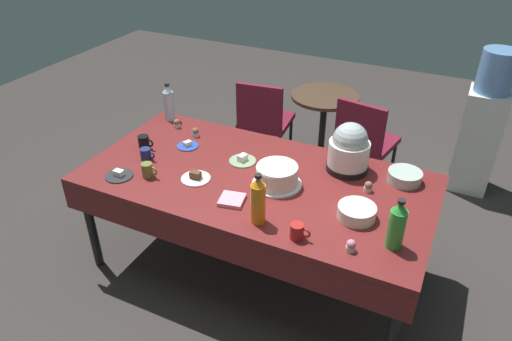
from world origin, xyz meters
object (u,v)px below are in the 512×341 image
object	(u,v)px
glass_salad_bowl	(405,177)
ceramic_snack_bowl	(357,212)
cupcake_berry	(368,187)
soda_bottle_lime_soda	(397,225)
cupcake_vanilla	(177,124)
round_cafe_table	(323,117)
slow_cooker	(349,149)
dessert_plate_cobalt	(188,145)
coffee_mug_red	(297,231)
dessert_plate_white	(196,177)
cupcake_cocoa	(351,246)
soda_bottle_orange_juice	(258,200)
maroon_chair_left	(264,118)
dessert_plate_charcoal	(119,175)
coffee_mug_black	(144,142)
water_cooler	(482,126)
coffee_mug_navy	(146,154)
potluck_table	(256,185)
frosted_layer_cake	(277,176)
soda_bottle_water	(169,103)
cupcake_mint	(195,132)
dessert_plate_sage	(243,160)
maroon_chair_right	(364,138)
coffee_mug_olive	(148,170)

from	to	relation	value
glass_salad_bowl	ceramic_snack_bowl	xyz separation A→B (m)	(-0.17, -0.49, 0.00)
cupcake_berry	soda_bottle_lime_soda	bearing A→B (deg)	-60.70
cupcake_vanilla	round_cafe_table	xyz separation A→B (m)	(0.79, 1.15, -0.28)
slow_cooker	dessert_plate_cobalt	bearing A→B (deg)	-170.32
cupcake_vanilla	coffee_mug_red	distance (m)	1.52
dessert_plate_white	cupcake_vanilla	xyz separation A→B (m)	(-0.51, 0.55, 0.02)
ceramic_snack_bowl	dessert_plate_white	xyz separation A→B (m)	(-1.01, -0.05, -0.02)
round_cafe_table	ceramic_snack_bowl	bearing A→B (deg)	-66.02
cupcake_cocoa	soda_bottle_orange_juice	distance (m)	0.54
coffee_mug_red	maroon_chair_left	bearing A→B (deg)	119.87
glass_salad_bowl	dessert_plate_charcoal	distance (m)	1.79
coffee_mug_black	water_cooler	world-z (taller)	water_cooler
coffee_mug_navy	water_cooler	xyz separation A→B (m)	(2.01, 1.86, -0.20)
potluck_table	coffee_mug_black	size ratio (longest dim) A/B	18.71
glass_salad_bowl	dessert_plate_charcoal	world-z (taller)	glass_salad_bowl
potluck_table	dessert_plate_charcoal	world-z (taller)	dessert_plate_charcoal
glass_salad_bowl	frosted_layer_cake	bearing A→B (deg)	-151.65
soda_bottle_water	coffee_mug_red	world-z (taller)	soda_bottle_water
dessert_plate_white	cupcake_mint	size ratio (longest dim) A/B	2.76
cupcake_vanilla	potluck_table	bearing A→B (deg)	-23.63
maroon_chair_left	coffee_mug_navy	bearing A→B (deg)	-98.64
dessert_plate_cobalt	soda_bottle_lime_soda	size ratio (longest dim) A/B	0.52
coffee_mug_red	cupcake_cocoa	bearing A→B (deg)	5.29
dessert_plate_cobalt	dessert_plate_charcoal	xyz separation A→B (m)	(-0.18, -0.52, 0.00)
dessert_plate_sage	cupcake_berry	distance (m)	0.84
ceramic_snack_bowl	soda_bottle_orange_juice	size ratio (longest dim) A/B	0.70
slow_cooker	ceramic_snack_bowl	distance (m)	0.52
coffee_mug_navy	cupcake_mint	bearing A→B (deg)	74.11
maroon_chair_left	maroon_chair_right	size ratio (longest dim) A/B	1.00
glass_salad_bowl	cupcake_vanilla	size ratio (longest dim) A/B	3.11
cupcake_mint	water_cooler	distance (m)	2.38
frosted_layer_cake	cupcake_berry	distance (m)	0.55
soda_bottle_lime_soda	maroon_chair_right	distance (m)	1.71
slow_cooker	dessert_plate_white	size ratio (longest dim) A/B	1.77
soda_bottle_orange_juice	soda_bottle_lime_soda	size ratio (longest dim) A/B	1.05
maroon_chair_right	dessert_plate_sage	bearing A→B (deg)	-115.50
slow_cooker	maroon_chair_left	bearing A→B (deg)	137.28
glass_salad_bowl	coffee_mug_olive	distance (m)	1.60
dessert_plate_white	cupcake_berry	distance (m)	1.06
coffee_mug_olive	water_cooler	world-z (taller)	water_cooler
coffee_mug_navy	dessert_plate_cobalt	bearing A→B (deg)	60.86
cupcake_vanilla	dessert_plate_white	bearing A→B (deg)	-47.40
water_cooler	maroon_chair_right	bearing A→B (deg)	-152.66
cupcake_vanilla	soda_bottle_lime_soda	world-z (taller)	soda_bottle_lime_soda
soda_bottle_orange_juice	cupcake_mint	bearing A→B (deg)	140.07
coffee_mug_navy	water_cooler	size ratio (longest dim) A/B	0.09
soda_bottle_lime_soda	coffee_mug_red	xyz separation A→B (m)	(-0.47, -0.16, -0.09)
dessert_plate_sage	dessert_plate_white	bearing A→B (deg)	-117.59
coffee_mug_navy	dessert_plate_charcoal	bearing A→B (deg)	-96.99
soda_bottle_orange_juice	potluck_table	bearing A→B (deg)	117.11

